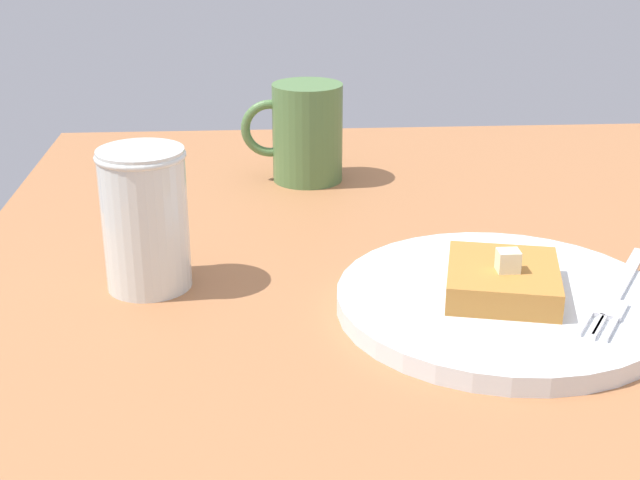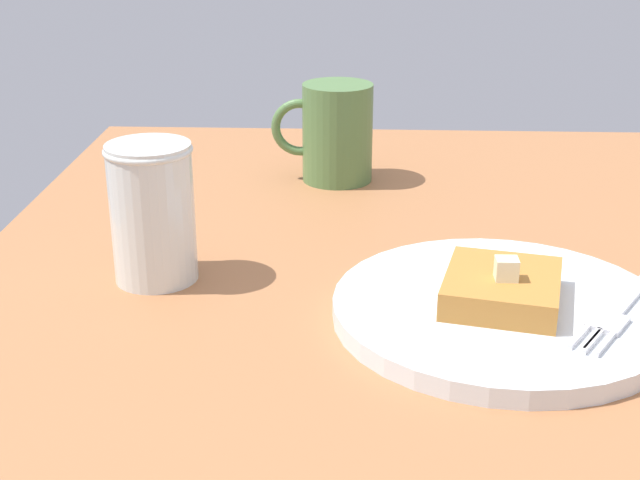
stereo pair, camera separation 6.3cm
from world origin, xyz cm
name	(u,v)px [view 1 (the left image)]	position (x,y,z in cm)	size (l,w,h in cm)	color
table_surface	(545,296)	(0.00, 0.00, 1.36)	(90.78, 90.78, 2.71)	#A3683F
plate	(501,300)	(4.77, 4.78, 3.50)	(23.07, 23.07, 1.37)	white
toast_slice_center	(503,280)	(4.77, 4.78, 5.07)	(7.58, 8.50, 1.99)	#B37532
butter_pat_primary	(508,261)	(4.71, 5.48, 6.81)	(1.50, 1.35, 1.50)	#F4EEC5
fork	(615,295)	(-2.86, 6.05, 4.26)	(9.81, 14.26, 0.36)	silver
syrup_jar	(146,226)	(29.83, -1.00, 7.43)	(6.49, 6.49, 10.53)	#4A200F
coffee_mug	(305,132)	(17.01, -25.65, 7.61)	(10.07, 6.96, 9.74)	#517842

